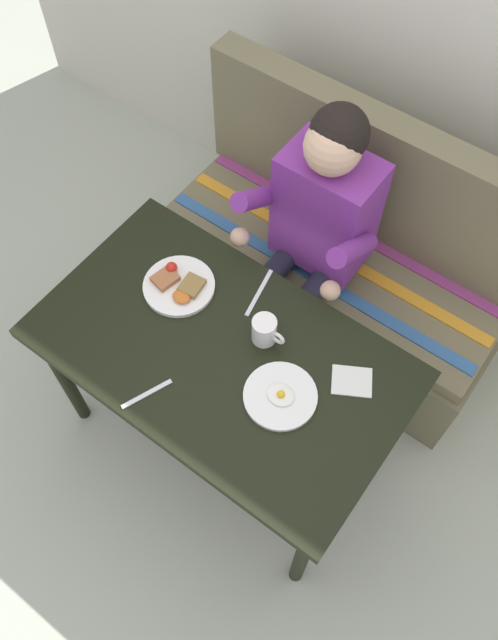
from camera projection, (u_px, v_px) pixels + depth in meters
The scene contains 10 objects.
ground_plane at pixel (228, 433), 2.67m from camera, with size 8.00×8.00×0.00m, color #AEB49F.
table at pixel (222, 363), 2.11m from camera, with size 1.20×0.70×0.73m.
couch at pixel (336, 266), 2.70m from camera, with size 1.44×0.56×1.00m.
person at pixel (314, 226), 2.28m from camera, with size 0.45×0.61×1.21m.
plate_breakfast at pixel (179, 285), 2.15m from camera, with size 0.24×0.24×0.05m.
plate_eggs at pixel (280, 396), 1.95m from camera, with size 0.23×0.23×0.04m.
coffee_mug at pixel (265, 330), 2.02m from camera, with size 0.12×0.08×0.10m.
napkin at pixel (352, 381), 1.98m from camera, with size 0.12×0.10×0.01m, color silver.
fork at pixel (147, 394), 1.96m from camera, with size 0.01×0.17×0.01m, color silver.
knife at pixel (259, 293), 2.15m from camera, with size 0.01×0.20×0.01m, color silver.
Camera 1 is at (0.64, -0.71, 2.54)m, focal length 36.05 mm.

